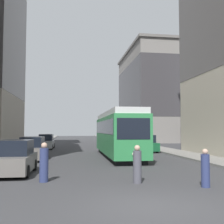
{
  "coord_description": "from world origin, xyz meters",
  "views": [
    {
      "loc": [
        -2.59,
        -8.58,
        2.38
      ],
      "look_at": [
        0.49,
        11.75,
        3.68
      ],
      "focal_mm": 44.98,
      "sensor_mm": 36.0,
      "label": 1
    }
  ],
  "objects_px": {
    "parked_car_right_far": "(145,144)",
    "pedestrian_on_sidewalk": "(44,164)",
    "parked_car_left_mid": "(32,149)",
    "parked_car_left_far": "(15,158)",
    "pedestrian_crossing_near": "(137,165)",
    "transit_bus": "(121,132)",
    "streetcar": "(118,133)",
    "pedestrian_crossing_far": "(205,169)",
    "parked_car_left_near": "(46,142)"
  },
  "relations": [
    {
      "from": "streetcar",
      "to": "pedestrian_crossing_near",
      "type": "relative_size",
      "value": 8.05
    },
    {
      "from": "transit_bus",
      "to": "parked_car_right_far",
      "type": "distance_m",
      "value": 13.4
    },
    {
      "from": "pedestrian_on_sidewalk",
      "to": "parked_car_left_far",
      "type": "bearing_deg",
      "value": 34.79
    },
    {
      "from": "parked_car_right_far",
      "to": "pedestrian_on_sidewalk",
      "type": "xyz_separation_m",
      "value": [
        -9.2,
        -16.16,
        -0.01
      ]
    },
    {
      "from": "pedestrian_crossing_near",
      "to": "streetcar",
      "type": "bearing_deg",
      "value": -69.83
    },
    {
      "from": "streetcar",
      "to": "parked_car_left_mid",
      "type": "xyz_separation_m",
      "value": [
        -7.09,
        -1.73,
        -1.26
      ]
    },
    {
      "from": "transit_bus",
      "to": "pedestrian_crossing_near",
      "type": "xyz_separation_m",
      "value": [
        -4.86,
        -30.43,
        -1.16
      ]
    },
    {
      "from": "transit_bus",
      "to": "parked_car_left_near",
      "type": "bearing_deg",
      "value": -147.44
    },
    {
      "from": "parked_car_right_far",
      "to": "pedestrian_crossing_near",
      "type": "height_order",
      "value": "parked_car_right_far"
    },
    {
      "from": "transit_bus",
      "to": "parked_car_left_near",
      "type": "relative_size",
      "value": 2.27
    },
    {
      "from": "parked_car_left_mid",
      "to": "pedestrian_crossing_near",
      "type": "xyz_separation_m",
      "value": [
        5.88,
        -10.49,
        -0.06
      ]
    },
    {
      "from": "streetcar",
      "to": "parked_car_left_far",
      "type": "bearing_deg",
      "value": -128.28
    },
    {
      "from": "parked_car_left_near",
      "to": "parked_car_right_far",
      "type": "bearing_deg",
      "value": -30.79
    },
    {
      "from": "parked_car_left_mid",
      "to": "pedestrian_crossing_far",
      "type": "xyz_separation_m",
      "value": [
        8.46,
        -11.78,
        -0.1
      ]
    },
    {
      "from": "parked_car_right_far",
      "to": "pedestrian_crossing_far",
      "type": "xyz_separation_m",
      "value": [
        -2.47,
        -18.37,
        -0.11
      ]
    },
    {
      "from": "parked_car_left_mid",
      "to": "parked_car_right_far",
      "type": "distance_m",
      "value": 12.77
    },
    {
      "from": "pedestrian_crossing_far",
      "to": "parked_car_left_near",
      "type": "bearing_deg",
      "value": -159.24
    },
    {
      "from": "pedestrian_crossing_far",
      "to": "pedestrian_crossing_near",
      "type": "bearing_deg",
      "value": -114.48
    },
    {
      "from": "streetcar",
      "to": "parked_car_left_far",
      "type": "relative_size",
      "value": 3.12
    },
    {
      "from": "transit_bus",
      "to": "parked_car_left_near",
      "type": "xyz_separation_m",
      "value": [
        -10.75,
        -6.7,
        -1.1
      ]
    },
    {
      "from": "parked_car_left_mid",
      "to": "pedestrian_crossing_far",
      "type": "distance_m",
      "value": 14.5
    },
    {
      "from": "parked_car_left_mid",
      "to": "parked_car_left_far",
      "type": "bearing_deg",
      "value": -88.01
    },
    {
      "from": "pedestrian_crossing_far",
      "to": "pedestrian_on_sidewalk",
      "type": "xyz_separation_m",
      "value": [
        -6.73,
        2.21,
        0.1
      ]
    },
    {
      "from": "parked_car_left_near",
      "to": "parked_car_right_far",
      "type": "xyz_separation_m",
      "value": [
        10.94,
        -6.65,
        -0.0
      ]
    },
    {
      "from": "streetcar",
      "to": "parked_car_left_far",
      "type": "xyz_separation_m",
      "value": [
        -7.09,
        -8.75,
        -1.26
      ]
    },
    {
      "from": "parked_car_left_mid",
      "to": "pedestrian_on_sidewalk",
      "type": "distance_m",
      "value": 9.72
    },
    {
      "from": "parked_car_left_near",
      "to": "pedestrian_crossing_far",
      "type": "height_order",
      "value": "parked_car_left_near"
    },
    {
      "from": "pedestrian_on_sidewalk",
      "to": "pedestrian_crossing_near",
      "type": "bearing_deg",
      "value": -101.97
    },
    {
      "from": "transit_bus",
      "to": "parked_car_left_far",
      "type": "bearing_deg",
      "value": -111.11
    },
    {
      "from": "transit_bus",
      "to": "parked_car_left_near",
      "type": "height_order",
      "value": "transit_bus"
    },
    {
      "from": "parked_car_left_mid",
      "to": "pedestrian_crossing_near",
      "type": "relative_size",
      "value": 2.56
    },
    {
      "from": "pedestrian_crossing_near",
      "to": "parked_car_left_mid",
      "type": "bearing_deg",
      "value": -34.9
    },
    {
      "from": "pedestrian_on_sidewalk",
      "to": "streetcar",
      "type": "bearing_deg",
      "value": -24.78
    },
    {
      "from": "parked_car_left_mid",
      "to": "pedestrian_on_sidewalk",
      "type": "xyz_separation_m",
      "value": [
        1.73,
        -9.56,
        -0.01
      ]
    },
    {
      "from": "parked_car_left_near",
      "to": "parked_car_left_mid",
      "type": "height_order",
      "value": "same"
    },
    {
      "from": "parked_car_left_far",
      "to": "pedestrian_crossing_near",
      "type": "height_order",
      "value": "parked_car_left_far"
    },
    {
      "from": "parked_car_left_near",
      "to": "pedestrian_on_sidewalk",
      "type": "relative_size",
      "value": 2.72
    },
    {
      "from": "parked_car_left_mid",
      "to": "pedestrian_crossing_far",
      "type": "height_order",
      "value": "parked_car_left_mid"
    },
    {
      "from": "transit_bus",
      "to": "pedestrian_on_sidewalk",
      "type": "xyz_separation_m",
      "value": [
        -9.01,
        -29.51,
        -1.11
      ]
    },
    {
      "from": "pedestrian_crossing_near",
      "to": "transit_bus",
      "type": "bearing_deg",
      "value": -73.27
    },
    {
      "from": "parked_car_left_mid",
      "to": "pedestrian_crossing_far",
      "type": "bearing_deg",
      "value": -52.31
    },
    {
      "from": "parked_car_left_near",
      "to": "parked_car_left_far",
      "type": "bearing_deg",
      "value": -89.48
    },
    {
      "from": "streetcar",
      "to": "pedestrian_on_sidewalk",
      "type": "height_order",
      "value": "streetcar"
    },
    {
      "from": "streetcar",
      "to": "parked_car_right_far",
      "type": "bearing_deg",
      "value": 52.4
    },
    {
      "from": "pedestrian_crossing_near",
      "to": "pedestrian_on_sidewalk",
      "type": "bearing_deg",
      "value": 13.27
    },
    {
      "from": "transit_bus",
      "to": "pedestrian_crossing_far",
      "type": "xyz_separation_m",
      "value": [
        -2.28,
        -31.72,
        -1.21
      ]
    },
    {
      "from": "parked_car_left_near",
      "to": "pedestrian_crossing_near",
      "type": "xyz_separation_m",
      "value": [
        5.88,
        -23.74,
        -0.06
      ]
    },
    {
      "from": "pedestrian_crossing_near",
      "to": "pedestrian_crossing_far",
      "type": "height_order",
      "value": "pedestrian_crossing_near"
    },
    {
      "from": "streetcar",
      "to": "parked_car_left_near",
      "type": "relative_size",
      "value": 2.79
    },
    {
      "from": "parked_car_left_near",
      "to": "parked_car_right_far",
      "type": "relative_size",
      "value": 1.12
    }
  ]
}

